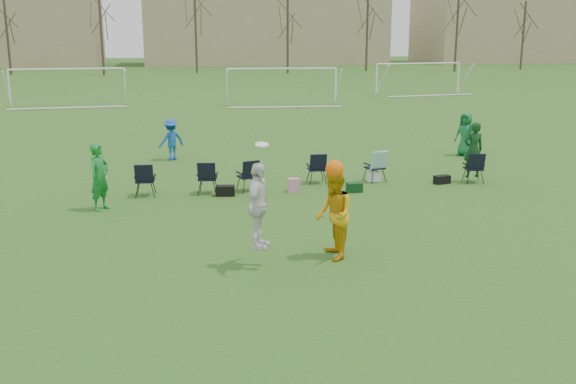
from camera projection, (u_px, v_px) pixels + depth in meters
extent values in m
plane|color=#28551A|center=(362.00, 287.00, 11.90)|extent=(260.00, 260.00, 0.00)
imported|color=#15772C|center=(100.00, 177.00, 16.95)|extent=(0.72, 0.78, 1.80)
imported|color=#1651AB|center=(171.00, 140.00, 23.85)|extent=(1.14, 0.96, 1.53)
imported|color=#126836|center=(465.00, 134.00, 24.74)|extent=(0.88, 0.97, 1.67)
imported|color=white|center=(258.00, 206.00, 12.61)|extent=(0.81, 1.10, 1.73)
imported|color=gold|center=(334.00, 215.00, 13.22)|extent=(0.71, 0.91, 1.87)
sphere|color=orange|center=(335.00, 169.00, 12.99)|extent=(0.37, 0.37, 0.37)
cylinder|color=white|center=(262.00, 145.00, 12.38)|extent=(0.27, 0.27, 0.08)
imported|color=#0F3917|center=(473.00, 150.00, 20.22)|extent=(0.65, 0.44, 1.76)
cube|color=black|center=(225.00, 191.00, 18.63)|extent=(0.58, 0.36, 0.30)
cube|color=#CA839D|center=(294.00, 185.00, 19.11)|extent=(0.37, 0.26, 0.40)
cube|color=#0F3715|center=(354.00, 187.00, 19.07)|extent=(0.46, 0.30, 0.28)
cube|color=white|center=(374.00, 176.00, 20.52)|extent=(0.47, 0.37, 0.32)
cylinder|color=silver|center=(376.00, 175.00, 20.75)|extent=(0.26, 0.26, 0.30)
cube|color=black|center=(442.00, 180.00, 20.16)|extent=(0.55, 0.38, 0.26)
cube|color=black|center=(145.00, 180.00, 18.56)|extent=(0.64, 0.64, 0.96)
cube|color=black|center=(208.00, 177.00, 18.84)|extent=(0.69, 0.69, 0.96)
cube|color=black|center=(248.00, 175.00, 19.11)|extent=(0.74, 0.74, 0.96)
cube|color=black|center=(317.00, 168.00, 20.18)|extent=(0.61, 0.61, 0.96)
cube|color=black|center=(375.00, 167.00, 20.39)|extent=(0.74, 0.74, 0.96)
cube|color=black|center=(474.00, 167.00, 20.26)|extent=(0.68, 0.68, 0.96)
cylinder|color=white|center=(9.00, 89.00, 41.44)|extent=(0.12, 0.12, 2.40)
cylinder|color=white|center=(125.00, 86.00, 43.31)|extent=(0.12, 0.12, 2.40)
cylinder|color=white|center=(67.00, 69.00, 42.09)|extent=(7.28, 0.76, 0.12)
cylinder|color=white|center=(227.00, 87.00, 42.51)|extent=(0.12, 0.12, 2.40)
cylinder|color=white|center=(336.00, 86.00, 43.29)|extent=(0.12, 0.12, 2.40)
cylinder|color=white|center=(282.00, 69.00, 42.61)|extent=(7.29, 0.63, 0.12)
cylinder|color=white|center=(377.00, 80.00, 49.60)|extent=(0.12, 0.12, 2.40)
cylinder|color=white|center=(458.00, 78.00, 51.83)|extent=(0.12, 0.12, 2.40)
cylinder|color=white|center=(419.00, 63.00, 50.43)|extent=(7.25, 1.13, 0.12)
cylinder|color=#382B21|center=(7.00, 36.00, 75.35)|extent=(0.28, 0.28, 9.00)
cylinder|color=#382B21|center=(101.00, 31.00, 74.25)|extent=(0.28, 0.28, 10.20)
cylinder|color=#382B21|center=(196.00, 26.00, 78.89)|extent=(0.28, 0.28, 11.40)
cylinder|color=#382B21|center=(288.00, 36.00, 78.21)|extent=(0.28, 0.28, 9.00)
cylinder|color=#382B21|center=(367.00, 31.00, 82.85)|extent=(0.28, 0.28, 10.20)
cylinder|color=#382B21|center=(457.00, 26.00, 81.75)|extent=(0.28, 0.28, 11.40)
cylinder|color=#382B21|center=(523.00, 36.00, 86.81)|extent=(0.28, 0.28, 9.00)
cube|color=tan|center=(264.00, 29.00, 104.43)|extent=(38.00, 16.00, 11.00)
cube|color=tan|center=(508.00, 24.00, 111.66)|extent=(30.00, 16.00, 13.00)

